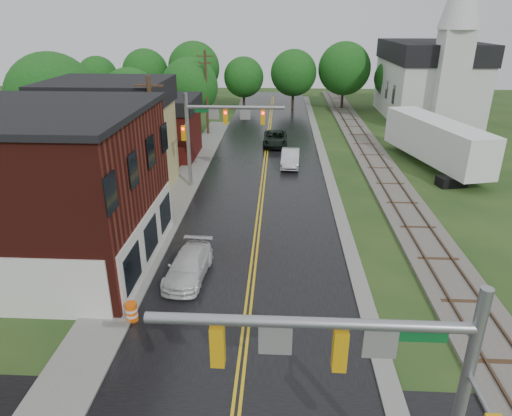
# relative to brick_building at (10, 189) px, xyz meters

# --- Properties ---
(main_road) EXTENTS (10.00, 90.00, 0.02)m
(main_road) POSITION_rel_brick_building_xyz_m (12.48, 15.00, -4.15)
(main_road) COLOR black
(main_road) RESTS_ON ground
(curb_right) EXTENTS (0.80, 70.00, 0.12)m
(curb_right) POSITION_rel_brick_building_xyz_m (17.88, 20.00, -4.15)
(curb_right) COLOR gray
(curb_right) RESTS_ON ground
(sidewalk_left) EXTENTS (2.40, 50.00, 0.12)m
(sidewalk_left) POSITION_rel_brick_building_xyz_m (6.28, 10.00, -4.15)
(sidewalk_left) COLOR gray
(sidewalk_left) RESTS_ON ground
(brick_building) EXTENTS (14.30, 10.30, 8.30)m
(brick_building) POSITION_rel_brick_building_xyz_m (0.00, 0.00, 0.00)
(brick_building) COLOR #48150F
(brick_building) RESTS_ON ground
(yellow_house) EXTENTS (8.00, 7.00, 6.40)m
(yellow_house) POSITION_rel_brick_building_xyz_m (1.48, 11.00, -0.95)
(yellow_house) COLOR tan
(yellow_house) RESTS_ON ground
(darkred_building) EXTENTS (7.00, 6.00, 4.40)m
(darkred_building) POSITION_rel_brick_building_xyz_m (2.48, 20.00, -1.95)
(darkred_building) COLOR #3F0F0C
(darkred_building) RESTS_ON ground
(church) EXTENTS (10.40, 18.40, 20.00)m
(church) POSITION_rel_brick_building_xyz_m (32.48, 38.74, 1.68)
(church) COLOR silver
(church) RESTS_ON ground
(railroad) EXTENTS (3.20, 80.00, 0.30)m
(railroad) POSITION_rel_brick_building_xyz_m (22.48, 20.00, -4.05)
(railroad) COLOR #59544C
(railroad) RESTS_ON ground
(traffic_signal_near) EXTENTS (7.34, 0.30, 7.20)m
(traffic_signal_near) POSITION_rel_brick_building_xyz_m (15.96, -13.00, 0.82)
(traffic_signal_near) COLOR gray
(traffic_signal_near) RESTS_ON ground
(traffic_signal_far) EXTENTS (7.34, 0.43, 7.20)m
(traffic_signal_far) POSITION_rel_brick_building_xyz_m (9.01, 12.00, 0.82)
(traffic_signal_far) COLOR gray
(traffic_signal_far) RESTS_ON ground
(utility_pole_b) EXTENTS (1.80, 0.28, 9.00)m
(utility_pole_b) POSITION_rel_brick_building_xyz_m (5.68, 7.00, 0.57)
(utility_pole_b) COLOR #382616
(utility_pole_b) RESTS_ON ground
(utility_pole_c) EXTENTS (1.80, 0.28, 9.00)m
(utility_pole_c) POSITION_rel_brick_building_xyz_m (5.68, 29.00, 0.57)
(utility_pole_c) COLOR #382616
(utility_pole_c) RESTS_ON ground
(tree_left_b) EXTENTS (7.60, 7.60, 9.69)m
(tree_left_b) POSITION_rel_brick_building_xyz_m (-5.36, 16.90, 1.57)
(tree_left_b) COLOR black
(tree_left_b) RESTS_ON ground
(tree_left_c) EXTENTS (6.00, 6.00, 7.65)m
(tree_left_c) POSITION_rel_brick_building_xyz_m (-1.36, 24.90, 0.36)
(tree_left_c) COLOR black
(tree_left_c) RESTS_ON ground
(tree_left_e) EXTENTS (6.40, 6.40, 8.16)m
(tree_left_e) POSITION_rel_brick_building_xyz_m (3.64, 30.90, 0.66)
(tree_left_e) COLOR black
(tree_left_e) RESTS_ON ground
(suv_dark) EXTENTS (2.41, 5.21, 1.44)m
(suv_dark) POSITION_rel_brick_building_xyz_m (13.28, 24.61, -3.43)
(suv_dark) COLOR black
(suv_dark) RESTS_ON ground
(sedan_silver) EXTENTS (1.76, 4.51, 1.46)m
(sedan_silver) POSITION_rel_brick_building_xyz_m (14.73, 17.73, -3.42)
(sedan_silver) COLOR silver
(sedan_silver) RESTS_ON ground
(pickup_white) EXTENTS (2.18, 4.65, 1.31)m
(pickup_white) POSITION_rel_brick_building_xyz_m (9.28, -1.30, -3.50)
(pickup_white) COLOR silver
(pickup_white) RESTS_ON ground
(semi_trailer) EXTENTS (6.00, 13.54, 4.11)m
(semi_trailer) POSITION_rel_brick_building_xyz_m (27.24, 18.10, -1.73)
(semi_trailer) COLOR black
(semi_trailer) RESTS_ON ground
(construction_barrel) EXTENTS (0.66, 0.66, 0.90)m
(construction_barrel) POSITION_rel_brick_building_xyz_m (7.48, -5.00, -3.70)
(construction_barrel) COLOR #F1570A
(construction_barrel) RESTS_ON ground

